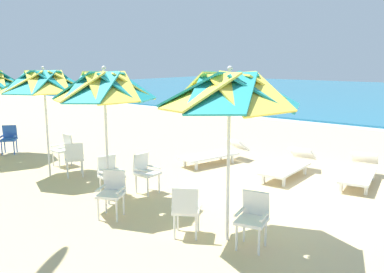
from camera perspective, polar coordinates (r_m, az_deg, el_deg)
The scene contains 15 objects.
ground_plane at distance 9.48m, azimuth 15.01°, elevation -7.35°, with size 80.00×80.00×0.00m, color #D3B784.
beach_umbrella_0 at distance 6.27m, azimuth 5.23°, elevation 6.14°, with size 2.22×2.22×2.78m.
plastic_chair_0 at distance 6.76m, azimuth -0.83°, elevation -9.90°, with size 0.61×0.62×0.87m.
plastic_chair_1 at distance 6.50m, azimuth 8.47°, elevation -10.87°, with size 0.53×0.55×0.87m.
beach_umbrella_1 at distance 8.09m, azimuth -12.05°, elevation 6.64°, with size 1.98×1.98×2.75m.
plastic_chair_2 at distance 7.76m, azimuth -11.04°, elevation -7.38°, with size 0.60×0.61×0.87m.
plastic_chair_3 at distance 9.01m, azimuth -6.51°, elevation -4.70°, with size 0.47×0.44×0.87m.
plastic_chair_4 at distance 8.92m, azimuth -11.33°, elevation -5.00°, with size 0.53×0.51×0.87m.
beach_umbrella_2 at distance 10.58m, azimuth -19.85°, elevation 7.07°, with size 2.14×2.14×2.72m.
plastic_chair_5 at distance 11.74m, azimuth -17.35°, elevation -1.52°, with size 0.48×0.51×0.87m.
plastic_chair_6 at distance 10.56m, azimuth -16.01°, elevation -2.77°, with size 0.62×0.61×0.87m.
plastic_chair_9 at distance 13.90m, azimuth -24.04°, elevation -0.13°, with size 0.63×0.63×0.87m.
sun_lounger_0 at distance 10.43m, azimuth 22.21°, elevation -4.53°, with size 0.98×2.22×0.62m.
sun_lounger_1 at distance 10.50m, azimuth 13.27°, elevation -3.93°, with size 0.72×2.17×0.62m.
sun_lounger_2 at distance 11.50m, azimuth 3.16°, elevation -2.38°, with size 1.13×2.23×0.62m.
Camera 1 is at (3.61, -8.28, 2.87)m, focal length 38.44 mm.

